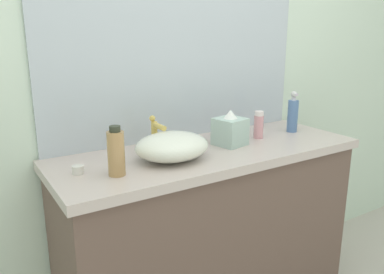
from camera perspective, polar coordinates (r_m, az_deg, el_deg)
bathroom_wall_rear at (r=2.01m, az=-3.51°, el=11.21°), size 6.00×0.06×2.60m
vanity_counter at (r=2.03m, az=2.47°, el=-13.93°), size 1.48×0.53×0.90m
wall_mirror_panel at (r=1.99m, az=-1.70°, el=15.94°), size 1.43×0.01×1.13m
sink_basin at (r=1.69m, az=-2.90°, el=-1.36°), size 0.32×0.27×0.12m
faucet at (r=1.81m, az=-5.28°, el=0.86°), size 0.03×0.13×0.16m
soap_dispenser at (r=2.21m, az=14.33°, el=3.18°), size 0.06×0.06×0.22m
lotion_bottle at (r=2.05m, az=9.60°, el=1.73°), size 0.05×0.05×0.14m
perfume_bottle at (r=1.53m, az=-10.90°, el=-2.19°), size 0.07×0.07×0.19m
tissue_box at (r=1.91m, az=5.52°, el=1.01°), size 0.16×0.16×0.17m
candle_jar at (r=1.60m, az=-16.13°, el=-4.55°), size 0.04×0.04×0.03m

